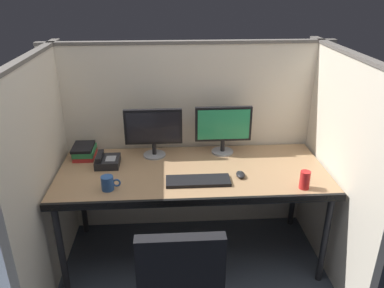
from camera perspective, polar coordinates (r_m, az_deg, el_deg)
ground_plane at (r=2.90m, az=0.47°, el=-19.82°), size 8.00×8.00×0.00m
cubicle_partition_rear at (r=3.09m, az=-0.47°, el=0.74°), size 2.21×0.06×1.57m
cubicle_partition_left at (r=2.72m, az=-21.22°, el=-4.33°), size 0.06×1.41×1.57m
cubicle_partition_right at (r=2.84m, az=20.74°, el=-3.12°), size 0.06×1.41×1.57m
desk at (r=2.72m, az=0.08°, el=-4.96°), size 1.90×0.80×0.74m
monitor_left at (r=2.85m, az=-5.82°, el=2.16°), size 0.43×0.17×0.37m
monitor_right at (r=2.89m, az=4.72°, el=2.59°), size 0.43×0.17×0.37m
keyboard_main at (r=2.55m, az=0.92°, el=-5.55°), size 0.43×0.15×0.02m
computer_mouse at (r=2.63m, az=7.31°, el=-4.58°), size 0.06×0.10×0.04m
desk_phone at (r=2.83m, az=-12.66°, el=-2.51°), size 0.17×0.19×0.09m
soda_can at (r=2.56m, az=16.58°, el=-5.17°), size 0.07×0.07×0.12m
book_stack at (r=2.99m, az=-15.86°, el=-1.07°), size 0.16×0.21×0.09m
coffee_mug at (r=2.51m, az=-12.52°, el=-5.75°), size 0.13×0.08×0.09m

